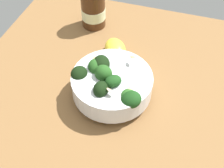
# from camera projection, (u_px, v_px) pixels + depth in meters

# --- Properties ---
(ground_plane) EXTENTS (0.66, 0.66, 0.05)m
(ground_plane) POSITION_uv_depth(u_px,v_px,m) (105.00, 84.00, 0.72)
(ground_plane) COLOR brown
(bowl_of_broccoli) EXTENTS (0.19, 0.18, 0.10)m
(bowl_of_broccoli) POSITION_uv_depth(u_px,v_px,m) (111.00, 83.00, 0.64)
(bowl_of_broccoli) COLOR white
(bowl_of_broccoli) RESTS_ON ground_plane
(lemon_wedge) EXTENTS (0.09, 0.09, 0.04)m
(lemon_wedge) POSITION_uv_depth(u_px,v_px,m) (115.00, 49.00, 0.75)
(lemon_wedge) COLOR yellow
(lemon_wedge) RESTS_ON ground_plane
(bottle_tall) EXTENTS (0.07, 0.07, 0.14)m
(bottle_tall) POSITION_uv_depth(u_px,v_px,m) (93.00, 7.00, 0.80)
(bottle_tall) COLOR #472814
(bottle_tall) RESTS_ON ground_plane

